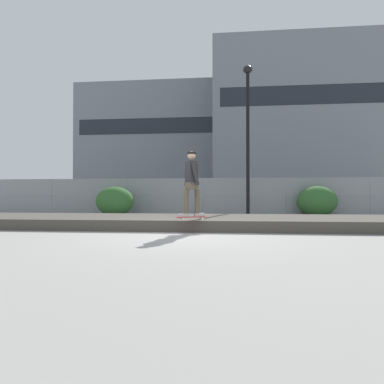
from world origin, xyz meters
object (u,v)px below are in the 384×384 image
Objects in this scene: skateboard at (192,217)px; street_lamp at (248,123)px; shrub_left at (115,201)px; shrub_center at (317,201)px; parked_car_near at (137,198)px; skater at (192,180)px; parked_car_mid at (230,198)px.

street_lamp is at bearing 74.31° from skateboard.
shrub_center is (9.57, 0.67, 0.01)m from shrub_left.
street_lamp is 1.57× the size of parked_car_near.
skater is 9.08m from shrub_center.
shrub_center is at bearing -40.91° from parked_car_mid.
street_lamp is (1.95, 6.93, 3.00)m from skater.
shrub_center is (3.25, 0.49, -3.66)m from street_lamp.
shrub_left is (-4.38, 6.75, -0.67)m from skater.
skater is 0.37× the size of parked_car_near.
skateboard is 0.44× the size of shrub_left.
street_lamp is at bearing -79.04° from parked_car_mid.
parked_car_mid is at bearing 100.96° from street_lamp.
skater is at bearing -57.03° from shrub_left.
parked_car_near is 0.99× the size of parked_car_mid.
skater is (0.00, 0.00, 0.96)m from skateboard.
skater is 0.24× the size of street_lamp.
skateboard is 8.05m from shrub_left.
parked_car_mid is (1.18, 10.90, 0.43)m from skateboard.
skater reaches higher than parked_car_mid.
parked_car_mid is at bearing 83.84° from skateboard.
shrub_center is at bearing 54.98° from skater.
parked_car_near is at bearing 92.25° from shrub_left.
skater is 8.07m from shrub_left.
shrub_left is at bearing -87.75° from parked_car_near.
street_lamp reaches higher than shrub_left.
street_lamp is at bearing 1.61° from shrub_left.
shrub_center is at bearing -21.48° from parked_car_near.
parked_car_mid is at bearing 83.84° from skater.
skater is at bearing 33.69° from skateboard.
skater is 12.15m from parked_car_near.
parked_car_near is at bearing 158.52° from shrub_center.
parked_car_near is (-4.55, 11.25, -0.53)m from skater.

